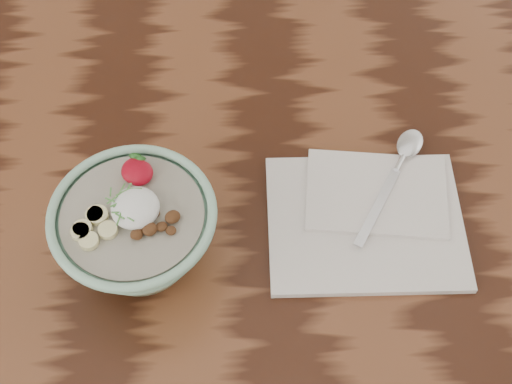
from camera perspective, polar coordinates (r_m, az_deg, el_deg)
The scene contains 4 objects.
table at distance 97.47cm, azimuth -10.81°, elevation -6.29°, with size 160.00×90.00×75.00cm.
breakfast_bowl at distance 81.86cm, azimuth -9.51°, elevation -3.13°, with size 18.64×18.64×12.54cm.
napkin at distance 89.45cm, azimuth 8.92°, elevation -1.91°, with size 24.53×20.82×1.48cm.
spoon at distance 93.43cm, azimuth 11.61°, elevation 2.62°, with size 11.86×17.83×1.02cm.
Camera 1 is at (15.94, -43.10, 151.66)cm, focal length 50.00 mm.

